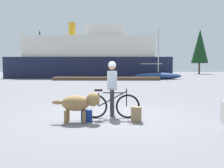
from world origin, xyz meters
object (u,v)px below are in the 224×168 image
backpack (136,114)px  ferry_boat (91,58)px  handbag_pannier (87,116)px  sailboat_moored (158,76)px  bicycle (111,105)px  dog (79,103)px  person_cyclist (112,83)px

backpack → ferry_boat: size_ratio=0.02×
handbag_pannier → sailboat_moored: (6.69, 24.28, 0.33)m
ferry_boat → sailboat_moored: bearing=-31.2°
bicycle → backpack: 0.89m
bicycle → backpack: bearing=-31.9°
bicycle → sailboat_moored: bearing=75.9°
bicycle → dog: 1.05m
backpack → sailboat_moored: size_ratio=0.06×
backpack → ferry_boat: bearing=98.4°
person_cyclist → backpack: person_cyclist is taller
backpack → handbag_pannier: size_ratio=1.30×
person_cyclist → handbag_pannier: (-0.73, -0.80, -0.91)m
bicycle → ferry_boat: (-3.71, 29.73, 2.66)m
handbag_pannier → bicycle: bearing=30.6°
backpack → handbag_pannier: 1.44m
person_cyclist → backpack: 1.40m
bicycle → dog: bicycle is taller
dog → handbag_pannier: dog is taller
handbag_pannier → sailboat_moored: 25.19m
handbag_pannier → sailboat_moored: bearing=74.6°
person_cyclist → ferry_boat: 29.65m
person_cyclist → handbag_pannier: size_ratio=5.27×
handbag_pannier → sailboat_moored: size_ratio=0.05×
dog → sailboat_moored: 25.33m
ferry_boat → sailboat_moored: (9.69, -5.86, -2.57)m
dog → handbag_pannier: size_ratio=4.11×
bicycle → dog: size_ratio=1.27×
bicycle → person_cyclist: person_cyclist is taller
person_cyclist → ferry_boat: bearing=97.3°
ferry_boat → backpack: bearing=-81.6°
bicycle → handbag_pannier: bicycle is taller
person_cyclist → dog: size_ratio=1.28×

